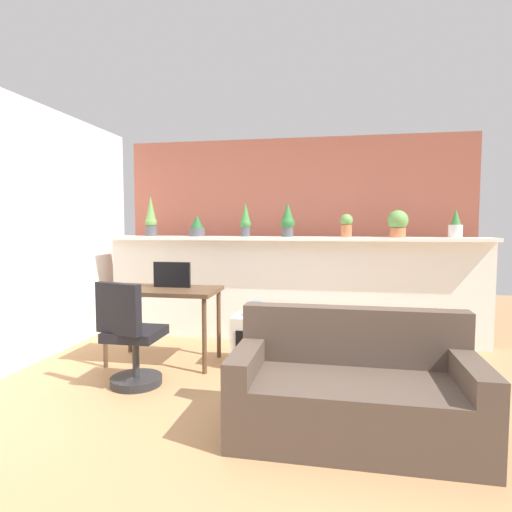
% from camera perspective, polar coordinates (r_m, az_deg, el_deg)
% --- Properties ---
extents(ground_plane, '(12.00, 12.00, 0.00)m').
position_cam_1_polar(ground_plane, '(3.32, 0.82, -20.37)').
color(ground_plane, tan).
extents(divider_wall, '(4.46, 0.16, 1.20)m').
position_cam_1_polar(divider_wall, '(5.07, 4.58, -4.67)').
color(divider_wall, white).
rests_on(divider_wall, ground).
extents(plant_shelf, '(4.46, 0.39, 0.04)m').
position_cam_1_polar(plant_shelf, '(4.97, 4.58, 2.36)').
color(plant_shelf, white).
rests_on(plant_shelf, divider_wall).
extents(brick_wall_behind, '(4.46, 0.10, 2.50)m').
position_cam_1_polar(brick_wall_behind, '(5.60, 5.24, 2.84)').
color(brick_wall_behind, '#9E5442').
rests_on(brick_wall_behind, ground).
extents(side_wall_left, '(0.12, 4.40, 2.60)m').
position_cam_1_polar(side_wall_left, '(4.51, -31.07, 2.56)').
color(side_wall_left, white).
rests_on(side_wall_left, ground).
extents(potted_plant_0, '(0.14, 0.14, 0.50)m').
position_cam_1_polar(potted_plant_0, '(5.44, -13.97, 4.96)').
color(potted_plant_0, '#4C4C51').
rests_on(potted_plant_0, plant_shelf).
extents(potted_plant_1, '(0.19, 0.19, 0.26)m').
position_cam_1_polar(potted_plant_1, '(5.20, -7.95, 3.98)').
color(potted_plant_1, '#4C4C51').
rests_on(potted_plant_1, plant_shelf).
extents(potted_plant_2, '(0.13, 0.13, 0.40)m').
position_cam_1_polar(potted_plant_2, '(5.06, -1.43, 4.80)').
color(potted_plant_2, '#4C4C51').
rests_on(potted_plant_2, plant_shelf).
extents(potted_plant_3, '(0.16, 0.16, 0.40)m').
position_cam_1_polar(potted_plant_3, '(4.96, 4.28, 4.81)').
color(potted_plant_3, '#4C4C51').
rests_on(potted_plant_3, plant_shelf).
extents(potted_plant_4, '(0.14, 0.14, 0.26)m').
position_cam_1_polar(potted_plant_4, '(4.91, 12.07, 4.13)').
color(potted_plant_4, '#C66B42').
rests_on(potted_plant_4, plant_shelf).
extents(potted_plant_5, '(0.22, 0.22, 0.30)m').
position_cam_1_polar(potted_plant_5, '(4.97, 18.54, 4.24)').
color(potted_plant_5, '#C66B42').
rests_on(potted_plant_5, plant_shelf).
extents(potted_plant_6, '(0.15, 0.15, 0.31)m').
position_cam_1_polar(potted_plant_6, '(5.12, 25.27, 3.74)').
color(potted_plant_6, silver).
rests_on(potted_plant_6, plant_shelf).
extents(desk, '(1.10, 0.60, 0.75)m').
position_cam_1_polar(desk, '(4.35, -12.34, -5.37)').
color(desk, brown).
rests_on(desk, ground).
extents(tv_monitor, '(0.38, 0.04, 0.26)m').
position_cam_1_polar(tv_monitor, '(4.37, -11.24, -2.48)').
color(tv_monitor, black).
rests_on(tv_monitor, desk).
extents(office_chair, '(0.50, 0.50, 0.91)m').
position_cam_1_polar(office_chair, '(3.82, -16.50, -11.05)').
color(office_chair, '#262628').
rests_on(office_chair, ground).
extents(side_cube_shelf, '(0.40, 0.41, 0.50)m').
position_cam_1_polar(side_cube_shelf, '(4.24, -0.26, -11.28)').
color(side_cube_shelf, silver).
rests_on(side_cube_shelf, ground).
extents(vase_on_shelf, '(0.11, 0.11, 0.14)m').
position_cam_1_polar(vase_on_shelf, '(4.13, -0.09, -7.13)').
color(vase_on_shelf, teal).
rests_on(vase_on_shelf, side_cube_shelf).
extents(couch, '(1.57, 0.78, 0.80)m').
position_cam_1_polar(couch, '(2.99, 12.93, -17.47)').
color(couch, brown).
rests_on(couch, ground).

